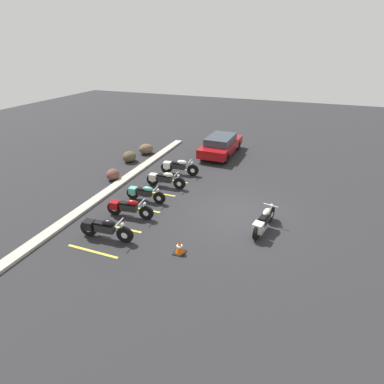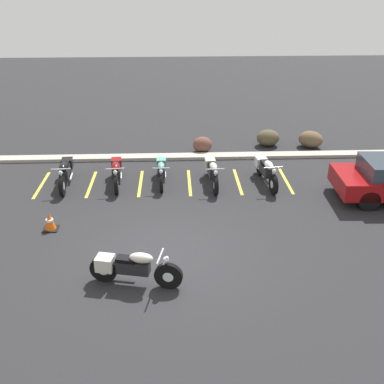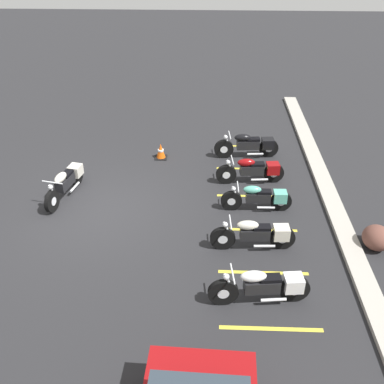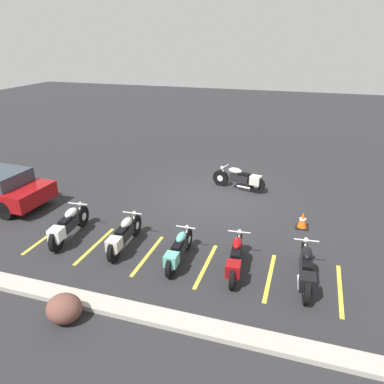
{
  "view_description": "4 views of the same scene",
  "coord_description": "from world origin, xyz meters",
  "px_view_note": "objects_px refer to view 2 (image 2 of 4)",
  "views": [
    {
      "loc": [
        -11.05,
        -1.94,
        6.63
      ],
      "look_at": [
        0.22,
        2.29,
        0.64
      ],
      "focal_mm": 28.0,
      "sensor_mm": 36.0,
      "label": 1
    },
    {
      "loc": [
        0.22,
        -9.43,
        6.39
      ],
      "look_at": [
        0.7,
        2.15,
        0.73
      ],
      "focal_mm": 42.0,
      "sensor_mm": 36.0,
      "label": 2
    },
    {
      "loc": [
        10.27,
        3.04,
        7.16
      ],
      "look_at": [
        -0.14,
        2.63,
        0.61
      ],
      "focal_mm": 42.0,
      "sensor_mm": 36.0,
      "label": 3
    },
    {
      "loc": [
        -3.13,
        12.41,
        5.58
      ],
      "look_at": [
        0.44,
        1.26,
        0.66
      ],
      "focal_mm": 35.0,
      "sensor_mm": 36.0,
      "label": 4
    }
  ],
  "objects_px": {
    "landscape_rock_1": "(311,139)",
    "landscape_rock_2": "(202,145)",
    "parked_bike_3": "(212,171)",
    "parked_bike_2": "(161,170)",
    "parked_bike_1": "(116,171)",
    "motorcycle_cream_featured": "(131,267)",
    "traffic_cone": "(50,222)",
    "parked_bike_4": "(266,170)",
    "landscape_rock_0": "(268,138)",
    "parked_bike_0": "(65,171)"
  },
  "relations": [
    {
      "from": "parked_bike_0",
      "to": "parked_bike_4",
      "type": "relative_size",
      "value": 1.0
    },
    {
      "from": "landscape_rock_1",
      "to": "traffic_cone",
      "type": "bearing_deg",
      "value": -145.5
    },
    {
      "from": "parked_bike_0",
      "to": "landscape_rock_0",
      "type": "height_order",
      "value": "parked_bike_0"
    },
    {
      "from": "landscape_rock_0",
      "to": "parked_bike_4",
      "type": "bearing_deg",
      "value": -102.33
    },
    {
      "from": "landscape_rock_0",
      "to": "landscape_rock_2",
      "type": "bearing_deg",
      "value": -167.02
    },
    {
      "from": "landscape_rock_1",
      "to": "landscape_rock_2",
      "type": "height_order",
      "value": "landscape_rock_1"
    },
    {
      "from": "motorcycle_cream_featured",
      "to": "traffic_cone",
      "type": "height_order",
      "value": "motorcycle_cream_featured"
    },
    {
      "from": "motorcycle_cream_featured",
      "to": "landscape_rock_1",
      "type": "xyz_separation_m",
      "value": [
        6.56,
        8.71,
        -0.12
      ]
    },
    {
      "from": "parked_bike_4",
      "to": "landscape_rock_0",
      "type": "distance_m",
      "value": 3.68
    },
    {
      "from": "parked_bike_1",
      "to": "landscape_rock_0",
      "type": "bearing_deg",
      "value": 115.3
    },
    {
      "from": "parked_bike_1",
      "to": "parked_bike_3",
      "type": "distance_m",
      "value": 3.21
    },
    {
      "from": "parked_bike_1",
      "to": "parked_bike_3",
      "type": "relative_size",
      "value": 1.0
    },
    {
      "from": "landscape_rock_2",
      "to": "traffic_cone",
      "type": "relative_size",
      "value": 1.42
    },
    {
      "from": "parked_bike_0",
      "to": "traffic_cone",
      "type": "height_order",
      "value": "parked_bike_0"
    },
    {
      "from": "parked_bike_4",
      "to": "landscape_rock_0",
      "type": "height_order",
      "value": "parked_bike_4"
    },
    {
      "from": "parked_bike_2",
      "to": "landscape_rock_1",
      "type": "height_order",
      "value": "parked_bike_2"
    },
    {
      "from": "motorcycle_cream_featured",
      "to": "landscape_rock_1",
      "type": "bearing_deg",
      "value": 64.95
    },
    {
      "from": "parked_bike_1",
      "to": "parked_bike_4",
      "type": "xyz_separation_m",
      "value": [
        5.01,
        -0.16,
        0.02
      ]
    },
    {
      "from": "parked_bike_0",
      "to": "parked_bike_3",
      "type": "xyz_separation_m",
      "value": [
        4.9,
        -0.16,
        -0.02
      ]
    },
    {
      "from": "parked_bike_0",
      "to": "parked_bike_4",
      "type": "bearing_deg",
      "value": 84.19
    },
    {
      "from": "landscape_rock_2",
      "to": "parked_bike_4",
      "type": "bearing_deg",
      "value": -56.67
    },
    {
      "from": "landscape_rock_1",
      "to": "motorcycle_cream_featured",
      "type": "bearing_deg",
      "value": -127.01
    },
    {
      "from": "parked_bike_1",
      "to": "parked_bike_3",
      "type": "xyz_separation_m",
      "value": [
        3.21,
        -0.16,
        0.0
      ]
    },
    {
      "from": "motorcycle_cream_featured",
      "to": "parked_bike_3",
      "type": "distance_m",
      "value": 5.83
    },
    {
      "from": "motorcycle_cream_featured",
      "to": "landscape_rock_0",
      "type": "distance_m",
      "value": 10.2
    },
    {
      "from": "parked_bike_0",
      "to": "landscape_rock_0",
      "type": "distance_m",
      "value": 8.24
    },
    {
      "from": "landscape_rock_0",
      "to": "traffic_cone",
      "type": "distance_m",
      "value": 9.74
    },
    {
      "from": "parked_bike_2",
      "to": "landscape_rock_0",
      "type": "distance_m",
      "value": 5.46
    },
    {
      "from": "motorcycle_cream_featured",
      "to": "parked_bike_4",
      "type": "relative_size",
      "value": 0.97
    },
    {
      "from": "motorcycle_cream_featured",
      "to": "parked_bike_4",
      "type": "bearing_deg",
      "value": 64.68
    },
    {
      "from": "traffic_cone",
      "to": "parked_bike_3",
      "type": "bearing_deg",
      "value": 31.06
    },
    {
      "from": "parked_bike_3",
      "to": "parked_bike_4",
      "type": "bearing_deg",
      "value": 87.37
    },
    {
      "from": "parked_bike_2",
      "to": "traffic_cone",
      "type": "xyz_separation_m",
      "value": [
        -3.02,
        -3.07,
        -0.17
      ]
    },
    {
      "from": "parked_bike_0",
      "to": "parked_bike_1",
      "type": "distance_m",
      "value": 1.69
    },
    {
      "from": "landscape_rock_1",
      "to": "traffic_cone",
      "type": "xyz_separation_m",
      "value": [
        -9.0,
        -6.19,
        -0.09
      ]
    },
    {
      "from": "motorcycle_cream_featured",
      "to": "traffic_cone",
      "type": "xyz_separation_m",
      "value": [
        -2.44,
        2.52,
        -0.21
      ]
    },
    {
      "from": "landscape_rock_2",
      "to": "parked_bike_1",
      "type": "bearing_deg",
      "value": -137.54
    },
    {
      "from": "landscape_rock_1",
      "to": "landscape_rock_0",
      "type": "bearing_deg",
      "value": 171.53
    },
    {
      "from": "parked_bike_2",
      "to": "traffic_cone",
      "type": "relative_size",
      "value": 3.74
    },
    {
      "from": "landscape_rock_0",
      "to": "traffic_cone",
      "type": "relative_size",
      "value": 1.77
    },
    {
      "from": "motorcycle_cream_featured",
      "to": "parked_bike_2",
      "type": "relative_size",
      "value": 1.08
    },
    {
      "from": "landscape_rock_0",
      "to": "landscape_rock_1",
      "type": "relative_size",
      "value": 0.95
    },
    {
      "from": "motorcycle_cream_featured",
      "to": "parked_bike_1",
      "type": "relative_size",
      "value": 1.02
    },
    {
      "from": "parked_bike_3",
      "to": "landscape_rock_1",
      "type": "distance_m",
      "value": 5.43
    },
    {
      "from": "parked_bike_4",
      "to": "traffic_cone",
      "type": "distance_m",
      "value": 7.12
    },
    {
      "from": "parked_bike_3",
      "to": "parked_bike_2",
      "type": "bearing_deg",
      "value": -100.23
    },
    {
      "from": "parked_bike_2",
      "to": "traffic_cone",
      "type": "distance_m",
      "value": 4.3
    },
    {
      "from": "parked_bike_1",
      "to": "landscape_rock_1",
      "type": "bearing_deg",
      "value": 107.68
    },
    {
      "from": "motorcycle_cream_featured",
      "to": "parked_bike_0",
      "type": "bearing_deg",
      "value": 127.31
    },
    {
      "from": "landscape_rock_1",
      "to": "traffic_cone",
      "type": "height_order",
      "value": "landscape_rock_1"
    }
  ]
}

